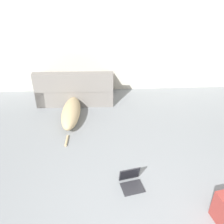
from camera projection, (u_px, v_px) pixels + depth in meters
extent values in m
cube|color=beige|center=(129.00, 40.00, 5.75)|extent=(7.37, 0.06, 2.51)
cube|color=gray|center=(76.00, 92.00, 5.84)|extent=(1.73, 0.82, 0.39)
cube|color=gray|center=(73.00, 82.00, 5.34)|extent=(1.71, 0.18, 0.43)
cube|color=gray|center=(108.00, 89.00, 5.82)|extent=(0.22, 0.79, 0.53)
cube|color=gray|center=(43.00, 90.00, 5.78)|extent=(0.22, 0.79, 0.53)
ellipsoid|color=tan|center=(71.00, 113.00, 5.11)|extent=(0.41, 1.18, 0.35)
sphere|color=brown|center=(75.00, 99.00, 5.68)|extent=(0.28, 0.28, 0.27)
cylinder|color=tan|center=(67.00, 141.00, 4.58)|extent=(0.06, 0.29, 0.04)
cube|color=#2D2D33|center=(132.00, 188.00, 3.67)|extent=(0.36, 0.31, 0.02)
cube|color=#2D2D33|center=(129.00, 174.00, 3.72)|extent=(0.32, 0.14, 0.24)
cube|color=black|center=(130.00, 175.00, 3.72)|extent=(0.30, 0.12, 0.22)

